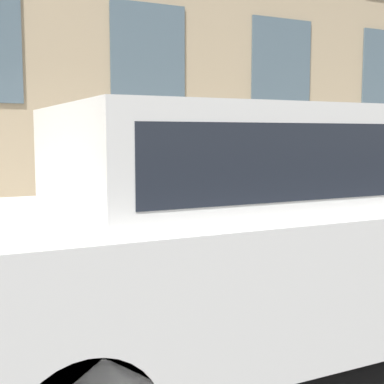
# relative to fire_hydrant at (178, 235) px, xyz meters

# --- Properties ---
(ground_plane) EXTENTS (80.00, 80.00, 0.00)m
(ground_plane) POSITION_rel_fire_hydrant_xyz_m (-0.63, 0.48, -0.51)
(ground_plane) COLOR #38383A
(sidewalk) EXTENTS (3.14, 60.00, 0.17)m
(sidewalk) POSITION_rel_fire_hydrant_xyz_m (0.94, 0.48, -0.43)
(sidewalk) COLOR #B2ADA3
(sidewalk) RESTS_ON ground_plane
(fire_hydrant) EXTENTS (0.31, 0.43, 0.67)m
(fire_hydrant) POSITION_rel_fire_hydrant_xyz_m (0.00, 0.00, 0.00)
(fire_hydrant) COLOR gray
(fire_hydrant) RESTS_ON sidewalk
(person) EXTENTS (0.38, 0.25, 1.57)m
(person) POSITION_rel_fire_hydrant_xyz_m (0.14, -0.39, 0.60)
(person) COLOR #232328
(person) RESTS_ON sidewalk
(parked_truck_white_near) EXTENTS (1.86, 4.96, 1.69)m
(parked_truck_white_near) POSITION_rel_fire_hydrant_xyz_m (-1.93, 0.13, 0.45)
(parked_truck_white_near) COLOR black
(parked_truck_white_near) RESTS_ON ground_plane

